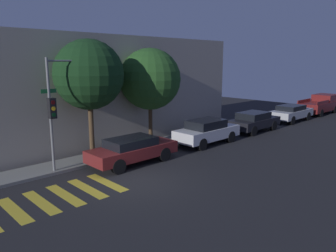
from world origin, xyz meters
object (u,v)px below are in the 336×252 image
object	(u,v)px
traffic_light_pole	(58,99)
sedan_far_end	(254,121)
tree_near_corner	(89,75)
sedan_near_corner	(133,150)
sedan_tail_of_row	(291,112)
sedan_middle	(207,131)
pickup_truck	(320,104)
tree_midblock	(150,79)

from	to	relation	value
traffic_light_pole	sedan_far_end	size ratio (longest dim) A/B	1.18
tree_near_corner	sedan_near_corner	bearing A→B (deg)	-65.96
sedan_tail_of_row	traffic_light_pole	bearing A→B (deg)	176.39
sedan_near_corner	sedan_far_end	xyz separation A→B (m)	(11.13, 0.00, 0.03)
sedan_tail_of_row	tree_near_corner	distance (m)	18.49
sedan_near_corner	sedan_middle	distance (m)	5.80
tree_near_corner	pickup_truck	bearing A→B (deg)	-5.21
sedan_near_corner	sedan_far_end	size ratio (longest dim) A/B	1.05
sedan_near_corner	tree_midblock	distance (m)	5.01
sedan_tail_of_row	tree_near_corner	size ratio (longest dim) A/B	0.76
sedan_tail_of_row	pickup_truck	distance (m)	6.05
traffic_light_pole	sedan_near_corner	distance (m)	4.30
tree_midblock	sedan_middle	bearing A→B (deg)	-38.96
tree_near_corner	sedan_middle	bearing A→B (deg)	-17.94
sedan_far_end	tree_near_corner	size ratio (longest dim) A/B	0.72
tree_near_corner	tree_midblock	xyz separation A→B (m)	(4.06, 0.00, -0.37)
sedan_near_corner	tree_near_corner	bearing A→B (deg)	114.04
tree_near_corner	sedan_tail_of_row	bearing A→B (deg)	-6.95
pickup_truck	sedan_tail_of_row	bearing A→B (deg)	-180.00
sedan_far_end	sedan_tail_of_row	world-z (taller)	sedan_far_end
pickup_truck	tree_midblock	world-z (taller)	tree_midblock
tree_midblock	sedan_tail_of_row	bearing A→B (deg)	-8.94
sedan_far_end	tree_near_corner	xyz separation A→B (m)	(-12.11, 2.19, 3.62)
traffic_light_pole	sedan_far_end	xyz separation A→B (m)	(14.25, -1.27, -2.66)
traffic_light_pole	tree_midblock	size ratio (longest dim) A/B	0.90
sedan_tail_of_row	pickup_truck	bearing A→B (deg)	0.00
sedan_near_corner	sedan_tail_of_row	bearing A→B (deg)	-0.00
traffic_light_pole	sedan_near_corner	bearing A→B (deg)	-22.16
traffic_light_pole	pickup_truck	xyz separation A→B (m)	(26.18, -1.27, -2.51)
tree_near_corner	tree_midblock	world-z (taller)	tree_near_corner
sedan_tail_of_row	tree_near_corner	bearing A→B (deg)	173.05
sedan_near_corner	sedan_far_end	bearing A→B (deg)	0.00
sedan_near_corner	tree_midblock	size ratio (longest dim) A/B	0.79
sedan_middle	tree_near_corner	size ratio (longest dim) A/B	0.73
traffic_light_pole	tree_near_corner	distance (m)	2.52
sedan_far_end	tree_midblock	xyz separation A→B (m)	(-8.05, 2.19, 3.25)
tree_near_corner	tree_midblock	distance (m)	4.08
traffic_light_pole	sedan_middle	xyz separation A→B (m)	(8.91, -1.27, -2.62)
traffic_light_pole	pickup_truck	size ratio (longest dim) A/B	0.97
traffic_light_pole	sedan_tail_of_row	distance (m)	20.35
sedan_far_end	tree_midblock	distance (m)	8.95
sedan_near_corner	traffic_light_pole	bearing A→B (deg)	157.84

